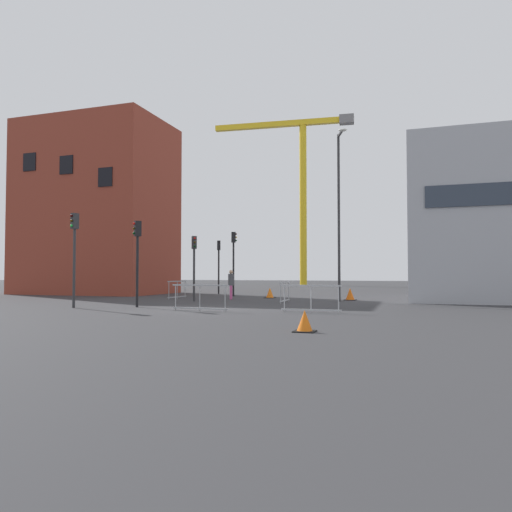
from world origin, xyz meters
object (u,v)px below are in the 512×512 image
object	(u,v)px
traffic_light_crosswalk	(234,253)
traffic_light_corner	(194,257)
traffic_light_median	(137,249)
traffic_cone_striped	(305,322)
traffic_light_near	(74,245)
construction_crane	(299,172)
pedestrian_walking	(231,282)
traffic_cone_on_verge	(350,294)
streetlamp_tall	(339,206)
traffic_light_verge	(219,258)
traffic_cone_orange	(270,293)

from	to	relation	value
traffic_light_crosswalk	traffic_light_corner	size ratio (longest dim) A/B	1.20
traffic_light_corner	traffic_light_median	bearing A→B (deg)	-95.18
traffic_light_median	traffic_cone_striped	bearing A→B (deg)	-35.37
traffic_light_near	construction_crane	bearing A→B (deg)	89.09
pedestrian_walking	traffic_cone_striped	distance (m)	15.78
traffic_cone_on_verge	streetlamp_tall	bearing A→B (deg)	-101.26
traffic_light_median	traffic_light_near	xyz separation A→B (m)	(-2.43, -1.26, 0.18)
traffic_light_verge	traffic_cone_striped	xyz separation A→B (m)	(10.95, -20.41, -2.40)
traffic_light_corner	traffic_cone_striped	size ratio (longest dim) A/B	6.31
traffic_cone_on_verge	traffic_cone_striped	distance (m)	15.22
streetlamp_tall	traffic_light_crosswalk	bearing A→B (deg)	153.27
streetlamp_tall	traffic_light_median	bearing A→B (deg)	-139.31
traffic_light_crosswalk	pedestrian_walking	distance (m)	4.08
construction_crane	pedestrian_walking	xyz separation A→B (m)	(3.47, -33.43, -13.56)
traffic_light_median	traffic_light_verge	xyz separation A→B (m)	(-1.80, 13.92, 0.03)
streetlamp_tall	traffic_cone_striped	world-z (taller)	streetlamp_tall
traffic_light_verge	pedestrian_walking	size ratio (longest dim) A/B	2.30
construction_crane	traffic_light_verge	distance (m)	29.42
traffic_light_crosswalk	traffic_cone_on_verge	size ratio (longest dim) A/B	6.20
streetlamp_tall	pedestrian_walking	world-z (taller)	streetlamp_tall
traffic_light_verge	traffic_light_near	xyz separation A→B (m)	(-0.63, -15.17, 0.15)
streetlamp_tall	traffic_light_median	xyz separation A→B (m)	(-8.15, -7.01, -2.56)
traffic_light_crosswalk	traffic_light_median	world-z (taller)	traffic_light_crosswalk
traffic_cone_on_verge	traffic_cone_striped	world-z (taller)	traffic_cone_on_verge
traffic_light_median	traffic_cone_on_verge	distance (m)	12.38
traffic_cone_striped	traffic_light_verge	bearing A→B (deg)	118.21
traffic_light_corner	traffic_cone_orange	bearing A→B (deg)	56.52
traffic_cone_striped	traffic_cone_on_verge	bearing A→B (deg)	92.49
traffic_light_near	traffic_light_corner	bearing A→B (deg)	65.27
traffic_light_corner	traffic_light_verge	world-z (taller)	traffic_light_verge
traffic_light_verge	traffic_light_near	distance (m)	15.19
streetlamp_tall	traffic_cone_orange	size ratio (longest dim) A/B	14.20
construction_crane	streetlamp_tall	bearing A→B (deg)	-73.66
traffic_light_crosswalk	traffic_light_verge	distance (m)	3.89
traffic_light_near	traffic_cone_striped	distance (m)	12.96
traffic_light_median	traffic_cone_on_verge	size ratio (longest dim) A/B	5.66
streetlamp_tall	pedestrian_walking	bearing A→B (deg)	176.59
traffic_cone_on_verge	traffic_light_near	bearing A→B (deg)	-137.60
traffic_light_crosswalk	traffic_cone_orange	world-z (taller)	traffic_light_crosswalk
construction_crane	traffic_light_near	xyz separation A→B (m)	(-0.66, -42.08, -11.74)
traffic_cone_on_verge	traffic_cone_orange	distance (m)	5.09
traffic_light_median	traffic_light_near	bearing A→B (deg)	-152.61
traffic_cone_on_verge	pedestrian_walking	bearing A→B (deg)	-168.99
traffic_cone_on_verge	traffic_light_median	bearing A→B (deg)	-134.26
traffic_light_corner	traffic_cone_orange	xyz separation A→B (m)	(3.01, 4.56, -2.13)
streetlamp_tall	construction_crane	bearing A→B (deg)	106.34
traffic_light_crosswalk	traffic_cone_striped	bearing A→B (deg)	-63.62
traffic_cone_striped	traffic_cone_orange	size ratio (longest dim) A/B	0.88
traffic_light_crosswalk	traffic_light_near	xyz separation A→B (m)	(-2.99, -12.09, -0.05)
construction_crane	traffic_light_verge	bearing A→B (deg)	-90.08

